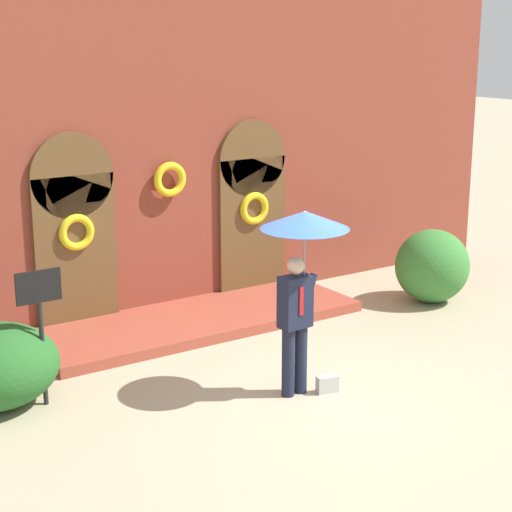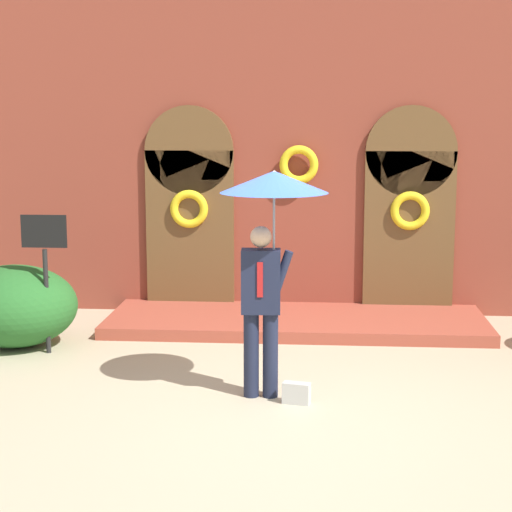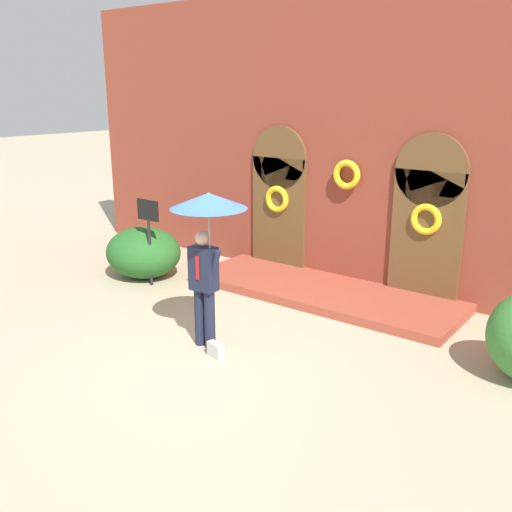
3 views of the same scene
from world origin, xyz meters
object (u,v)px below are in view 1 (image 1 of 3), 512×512
(person_with_umbrella, at_px, (302,247))
(sign_post, at_px, (40,315))
(shrub_right, at_px, (432,266))
(handbag, at_px, (327,384))

(person_with_umbrella, xyz_separation_m, sign_post, (-2.84, 1.45, -0.75))
(sign_post, bearing_deg, shrub_right, 2.94)
(person_with_umbrella, height_order, handbag, person_with_umbrella)
(person_with_umbrella, distance_m, handbag, 1.84)
(sign_post, height_order, shrub_right, sign_post)
(shrub_right, bearing_deg, handbag, -152.31)
(person_with_umbrella, bearing_deg, handbag, -35.46)
(person_with_umbrella, xyz_separation_m, shrub_right, (4.11, 1.81, -1.29))
(person_with_umbrella, relative_size, shrub_right, 1.86)
(shrub_right, bearing_deg, person_with_umbrella, -156.24)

